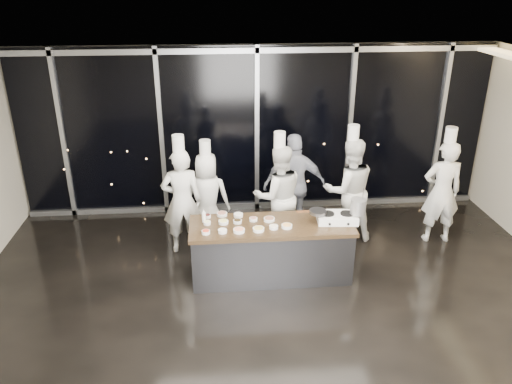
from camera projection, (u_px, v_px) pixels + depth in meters
ground at (278, 310)px, 7.02m from camera, size 9.00×9.00×0.00m
room_shell at (295, 160)px, 6.14m from camera, size 9.02×7.02×3.21m
window_wall at (257, 131)px, 9.51m from camera, size 8.90×0.11×3.20m
demo_counter at (271, 250)px, 7.66m from camera, size 2.46×0.86×0.90m
stove at (337, 217)px, 7.54m from camera, size 0.62×0.42×0.14m
frying_pan at (317, 212)px, 7.50m from camera, size 0.47×0.28×0.04m
stock_pot at (358, 206)px, 7.45m from camera, size 0.25×0.25×0.23m
prep_bowls at (242, 223)px, 7.46m from camera, size 1.34×0.73×0.05m
squeeze_bottle at (204, 216)px, 7.50m from camera, size 0.06×0.06×0.21m
chef_far_left at (182, 200)px, 8.21m from camera, size 0.69×0.48×2.04m
chef_left at (207, 196)px, 8.64m from camera, size 0.86×0.64×1.83m
chef_center at (279, 195)px, 8.44m from camera, size 0.95×0.78×2.02m
guest at (294, 185)px, 8.78m from camera, size 1.10×0.48×1.87m
chef_right at (349, 190)px, 8.59m from camera, size 0.95×0.76×2.09m
chef_side at (442, 191)px, 8.53m from camera, size 0.69×0.47×2.07m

